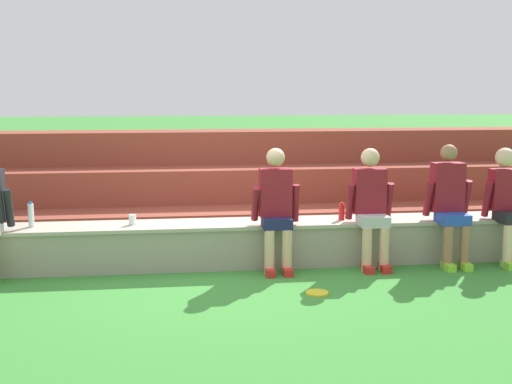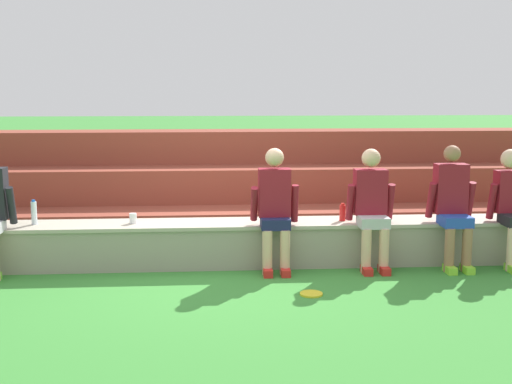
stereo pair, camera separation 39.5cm
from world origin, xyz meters
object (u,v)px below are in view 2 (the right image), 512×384
object	(u,v)px
person_center	(275,206)
person_right_of_center	(372,205)
person_far_right	(453,204)
plastic_cup_left_end	(133,218)
water_bottle_center_gap	(34,213)
frisbee	(311,294)
water_bottle_mid_left	(343,213)
person_rightmost_edge	(512,204)

from	to	relation	value
person_center	person_right_of_center	bearing A→B (deg)	1.91
person_center	person_far_right	size ratio (longest dim) A/B	0.99
plastic_cup_left_end	water_bottle_center_gap	bearing A→B (deg)	178.96
water_bottle_center_gap	plastic_cup_left_end	bearing A→B (deg)	-1.04
frisbee	plastic_cup_left_end	bearing A→B (deg)	147.65
water_bottle_center_gap	person_far_right	bearing A→B (deg)	-3.37
water_bottle_mid_left	person_right_of_center	bearing A→B (deg)	-39.30
person_rightmost_edge	plastic_cup_left_end	bearing A→B (deg)	176.45
plastic_cup_left_end	frisbee	world-z (taller)	plastic_cup_left_end
person_right_of_center	water_bottle_mid_left	distance (m)	0.38
person_right_of_center	plastic_cup_left_end	world-z (taller)	person_right_of_center
plastic_cup_left_end	frisbee	distance (m)	2.28
person_center	person_rightmost_edge	bearing A→B (deg)	0.43
person_right_of_center	water_bottle_center_gap	distance (m)	3.80
person_center	water_bottle_mid_left	distance (m)	0.87
person_center	frisbee	xyz separation A→B (m)	(0.28, -0.89, -0.72)
plastic_cup_left_end	frisbee	size ratio (longest dim) A/B	0.51
person_center	plastic_cup_left_end	world-z (taller)	person_center
person_far_right	person_rightmost_edge	xyz separation A→B (m)	(0.69, -0.01, -0.01)
person_center	person_right_of_center	distance (m)	1.09
person_right_of_center	person_rightmost_edge	world-z (taller)	person_right_of_center
person_far_right	water_bottle_center_gap	world-z (taller)	person_far_right
person_rightmost_edge	water_bottle_mid_left	bearing A→B (deg)	172.62
person_center	water_bottle_center_gap	xyz separation A→B (m)	(-2.69, 0.31, -0.10)
person_right_of_center	person_far_right	bearing A→B (deg)	-0.40
person_far_right	water_bottle_center_gap	distance (m)	4.72
water_bottle_center_gap	person_rightmost_edge	bearing A→B (deg)	-3.04
person_center	person_rightmost_edge	size ratio (longest dim) A/B	1.03
person_center	water_bottle_mid_left	size ratio (longest dim) A/B	6.64
person_right_of_center	water_bottle_center_gap	bearing A→B (deg)	175.91
water_bottle_mid_left	person_center	bearing A→B (deg)	-161.84
frisbee	water_bottle_center_gap	bearing A→B (deg)	157.97
water_bottle_mid_left	water_bottle_center_gap	size ratio (longest dim) A/B	0.73
person_far_right	frisbee	xyz separation A→B (m)	(-1.75, -0.92, -0.72)
person_far_right	water_bottle_center_gap	bearing A→B (deg)	176.63
person_center	person_far_right	xyz separation A→B (m)	(2.02, 0.03, -0.00)
person_rightmost_edge	plastic_cup_left_end	size ratio (longest dim) A/B	11.51
person_center	water_bottle_center_gap	size ratio (longest dim) A/B	4.86
water_bottle_mid_left	water_bottle_center_gap	bearing A→B (deg)	179.33
water_bottle_mid_left	frisbee	distance (m)	1.41
water_bottle_mid_left	plastic_cup_left_end	distance (m)	2.40
plastic_cup_left_end	person_center	bearing A→B (deg)	-10.25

